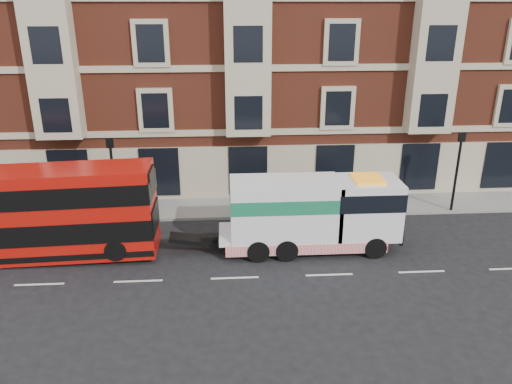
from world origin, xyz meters
TOP-DOWN VIEW (x-y plane):
  - ground at (0.00, 0.00)m, footprint 120.00×120.00m
  - sidewalk at (0.00, 7.50)m, footprint 90.00×3.00m
  - victorian_terrace at (0.50, 15.00)m, footprint 45.00×12.00m
  - lamp_post_west at (-6.00, 6.20)m, footprint 0.35×0.15m
  - lamp_post_east at (12.00, 6.20)m, footprint 0.35×0.15m
  - double_decker_bus at (-8.56, 2.43)m, footprint 10.20×2.34m
  - tow_truck at (3.49, 2.43)m, footprint 8.17×2.41m
  - pedestrian at (-8.03, 6.15)m, footprint 0.71×0.65m

SIDE VIEW (x-z plane):
  - ground at x=0.00m, z-range 0.00..0.00m
  - sidewalk at x=0.00m, z-range 0.00..0.15m
  - pedestrian at x=-8.03m, z-range 0.15..1.79m
  - tow_truck at x=3.49m, z-range 0.10..3.51m
  - double_decker_bus at x=-8.56m, z-range 0.12..4.25m
  - lamp_post_west at x=-6.00m, z-range 0.50..4.85m
  - lamp_post_east at x=12.00m, z-range 0.50..4.85m
  - victorian_terrace at x=0.50m, z-range -0.13..20.27m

